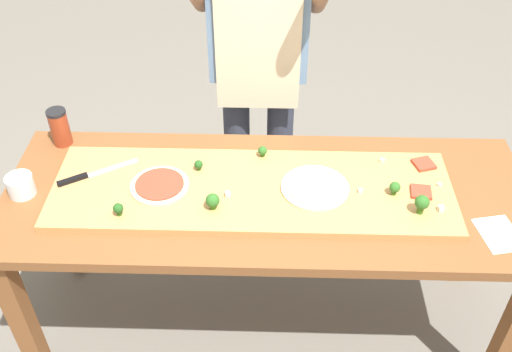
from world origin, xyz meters
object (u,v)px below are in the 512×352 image
object	(u,v)px
pizza_whole_cheese_artichoke	(315,186)
cheese_crumble_a	(439,185)
broccoli_floret_back_left	(118,209)
broccoli_floret_back_mid	(199,165)
pizza_slice_far_left	(421,192)
chefs_knife	(87,175)
cheese_crumble_e	(361,191)
cook_center	(259,52)
broccoli_floret_front_mid	(395,188)
flour_cup	(21,186)
broccoli_floret_center_left	(213,201)
sauce_jar	(60,127)
recipe_note	(499,234)
cheese_crumble_b	(228,194)
cheese_crumble_d	(441,209)
broccoli_floret_front_left	(422,203)
cheese_crumble_c	(382,161)
prep_table	(267,213)
pizza_slice_center	(424,164)
pizza_whole_tomato_red	(160,185)

from	to	relation	value
pizza_whole_cheese_artichoke	cheese_crumble_a	bearing A→B (deg)	2.82
broccoli_floret_back_left	broccoli_floret_back_mid	xyz separation A→B (m)	(0.24, 0.25, -0.01)
pizza_slice_far_left	chefs_knife	bearing A→B (deg)	177.39
cheese_crumble_e	cook_center	distance (m)	0.76
broccoli_floret_front_mid	flour_cup	xyz separation A→B (m)	(-1.32, -0.01, -0.02)
broccoli_floret_back_mid	flour_cup	world-z (taller)	flour_cup
cheese_crumble_e	broccoli_floret_center_left	bearing A→B (deg)	-169.47
cheese_crumble_a	sauce_jar	xyz separation A→B (m)	(-1.43, 0.25, 0.04)
recipe_note	cheese_crumble_a	bearing A→B (deg)	127.65
pizza_slice_far_left	broccoli_floret_back_left	world-z (taller)	broccoli_floret_back_left
broccoli_floret_center_left	cheese_crumble_b	xyz separation A→B (m)	(0.05, 0.06, -0.03)
cheese_crumble_d	cook_center	distance (m)	0.98
pizza_whole_cheese_artichoke	pizza_slice_far_left	world-z (taller)	pizza_whole_cheese_artichoke
recipe_note	broccoli_floret_front_left	bearing A→B (deg)	164.48
broccoli_floret_front_left	broccoli_floret_back_left	distance (m)	1.02
cheese_crumble_c	cheese_crumble_e	bearing A→B (deg)	-119.86
prep_table	recipe_note	bearing A→B (deg)	-13.20
broccoli_floret_center_left	cheese_crumble_d	world-z (taller)	broccoli_floret_center_left
broccoli_floret_center_left	cheese_crumble_a	size ratio (longest dim) A/B	5.02
flour_cup	cheese_crumble_b	bearing A→B (deg)	-1.57
pizza_whole_cheese_artichoke	pizza_slice_center	size ratio (longest dim) A/B	3.43
pizza_whole_tomato_red	cheese_crumble_a	distance (m)	1.00
cheese_crumble_d	recipe_note	distance (m)	0.20
pizza_slice_center	broccoli_floret_center_left	bearing A→B (deg)	-161.60
broccoli_floret_front_left	cheese_crumble_b	world-z (taller)	broccoli_floret_front_left
broccoli_floret_back_mid	broccoli_floret_front_mid	bearing A→B (deg)	-9.33
prep_table	sauce_jar	world-z (taller)	sauce_jar
cheese_crumble_e	sauce_jar	world-z (taller)	sauce_jar
cheese_crumble_a	cheese_crumble_c	world-z (taller)	cheese_crumble_c
chefs_knife	broccoli_floret_front_left	bearing A→B (deg)	-7.41
pizza_slice_center	broccoli_floret_front_left	world-z (taller)	broccoli_floret_front_left
pizza_slice_center	broccoli_floret_back_left	size ratio (longest dim) A/B	1.47
broccoli_floret_center_left	broccoli_floret_back_mid	distance (m)	0.22
recipe_note	broccoli_floret_back_mid	bearing A→B (deg)	164.95
broccoli_floret_front_left	cheese_crumble_b	xyz separation A→B (m)	(-0.66, 0.06, -0.04)
pizza_slice_far_left	broccoli_floret_back_left	bearing A→B (deg)	-172.36
chefs_knife	cook_center	bearing A→B (deg)	43.51
cheese_crumble_d	chefs_knife	bearing A→B (deg)	173.55
broccoli_floret_front_mid	cheese_crumble_d	world-z (taller)	broccoli_floret_front_mid
prep_table	broccoli_floret_back_mid	distance (m)	0.31
prep_table	pizza_whole_tomato_red	size ratio (longest dim) A/B	9.02
pizza_slice_far_left	cheese_crumble_a	xyz separation A→B (m)	(0.07, 0.04, 0.00)
broccoli_floret_front_left	broccoli_floret_front_mid	bearing A→B (deg)	129.37
broccoli_floret_front_mid	recipe_note	distance (m)	0.37
pizza_slice_far_left	broccoli_floret_center_left	world-z (taller)	broccoli_floret_center_left
pizza_slice_center	broccoli_floret_back_left	world-z (taller)	broccoli_floret_back_left
chefs_knife	broccoli_floret_back_left	size ratio (longest dim) A/B	5.54
prep_table	broccoli_floret_back_mid	bearing A→B (deg)	159.48
broccoli_floret_front_left	broccoli_floret_back_left	world-z (taller)	broccoli_floret_front_left
pizza_slice_center	broccoli_floret_back_mid	world-z (taller)	broccoli_floret_back_mid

